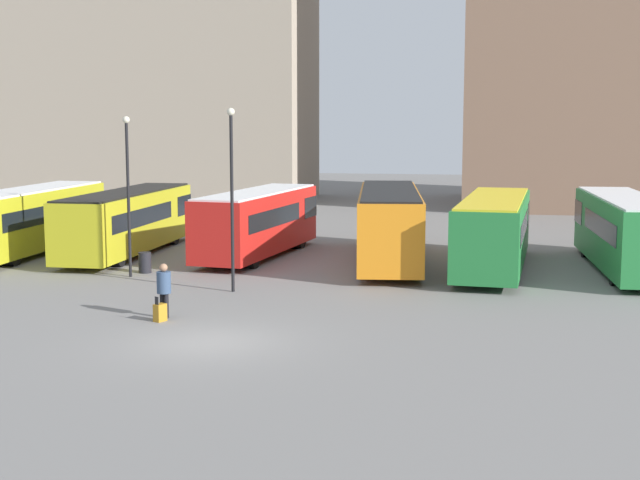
% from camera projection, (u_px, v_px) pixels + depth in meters
% --- Properties ---
extents(ground_plane, '(160.00, 160.00, 0.00)m').
position_uv_depth(ground_plane, '(209.00, 342.00, 25.12)').
color(ground_plane, slate).
extents(building_block_left, '(27.73, 10.82, 22.61)m').
position_uv_depth(building_block_left, '(136.00, 56.00, 71.03)').
color(building_block_left, tan).
rests_on(building_block_left, ground_plane).
extents(bus_0, '(2.71, 11.45, 3.04)m').
position_uv_depth(bus_0, '(30.00, 218.00, 41.76)').
color(bus_0, gold).
rests_on(bus_0, ground_plane).
extents(bus_1, '(2.56, 11.27, 2.95)m').
position_uv_depth(bus_1, '(128.00, 220.00, 41.51)').
color(bus_1, gold).
rests_on(bus_1, ground_plane).
extents(bus_2, '(3.66, 10.23, 3.01)m').
position_uv_depth(bus_2, '(258.00, 221.00, 40.80)').
color(bus_2, red).
rests_on(bus_2, ground_plane).
extents(bus_3, '(3.94, 12.20, 3.22)m').
position_uv_depth(bus_3, '(389.00, 223.00, 39.08)').
color(bus_3, orange).
rests_on(bus_3, ground_plane).
extents(bus_4, '(3.39, 11.33, 3.05)m').
position_uv_depth(bus_4, '(494.00, 230.00, 37.18)').
color(bus_4, '#237A38').
rests_on(bus_4, ground_plane).
extents(bus_5, '(3.00, 11.53, 3.08)m').
position_uv_depth(bus_5, '(625.00, 230.00, 36.97)').
color(bus_5, '#237A38').
rests_on(bus_5, ground_plane).
extents(traveler, '(0.59, 0.59, 1.74)m').
position_uv_depth(traveler, '(164.00, 286.00, 28.10)').
color(traveler, black).
rests_on(traveler, ground_plane).
extents(suitcase, '(0.38, 0.45, 0.80)m').
position_uv_depth(suitcase, '(160.00, 312.00, 27.70)').
color(suitcase, '#B27A1E').
rests_on(suitcase, ground_plane).
extents(lamp_post_0, '(0.28, 0.28, 6.65)m').
position_uv_depth(lamp_post_0, '(232.00, 187.00, 32.03)').
color(lamp_post_0, black).
rests_on(lamp_post_0, ground_plane).
extents(lamp_post_2, '(0.28, 0.28, 6.37)m').
position_uv_depth(lamp_post_2, '(128.00, 184.00, 35.13)').
color(lamp_post_2, black).
rests_on(lamp_post_2, ground_plane).
extents(trash_bin, '(0.52, 0.52, 0.85)m').
position_uv_depth(trash_bin, '(145.00, 263.00, 36.50)').
color(trash_bin, black).
rests_on(trash_bin, ground_plane).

